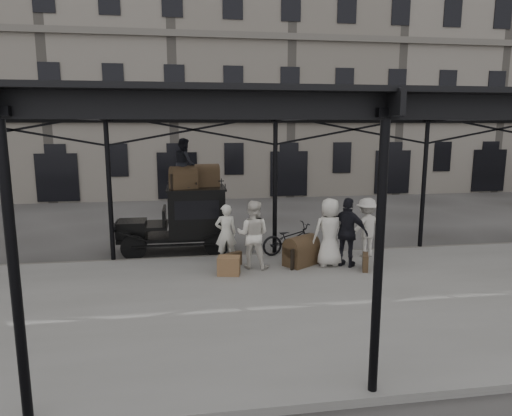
{
  "coord_description": "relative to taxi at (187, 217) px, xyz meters",
  "views": [
    {
      "loc": [
        -2.77,
        -11.88,
        4.18
      ],
      "look_at": [
        -0.67,
        1.6,
        1.7
      ],
      "focal_mm": 32.0,
      "sensor_mm": 36.0,
      "label": 1
    }
  ],
  "objects": [
    {
      "name": "taxi",
      "position": [
        0.0,
        0.0,
        0.0
      ],
      "size": [
        3.65,
        1.55,
        2.18
      ],
      "color": "black",
      "rests_on": "ground"
    },
    {
      "name": "steamer_trunk_roof_near",
      "position": [
        -0.08,
        -0.25,
        1.28
      ],
      "size": [
        0.94,
        0.74,
        0.6
      ],
      "primitive_type": null,
      "rotation": [
        0.0,
        0.0,
        0.33
      ],
      "color": "#3F2C1D",
      "rests_on": "taxi"
    },
    {
      "name": "bicycle",
      "position": [
        3.22,
        -1.27,
        -0.56
      ],
      "size": [
        1.98,
        1.02,
        0.99
      ],
      "primitive_type": "imported",
      "rotation": [
        0.0,
        0.0,
        1.77
      ],
      "color": "black",
      "rests_on": "platform"
    },
    {
      "name": "porter_roof",
      "position": [
        -0.03,
        -0.1,
        1.78
      ],
      "size": [
        0.78,
        0.91,
        1.6
      ],
      "primitive_type": "imported",
      "rotation": [
        0.0,
        0.0,
        1.83
      ],
      "color": "black",
      "rests_on": "taxi"
    },
    {
      "name": "platform",
      "position": [
        2.75,
        -5.07,
        -1.13
      ],
      "size": [
        28.0,
        8.0,
        0.15
      ],
      "primitive_type": "cube",
      "color": "slate",
      "rests_on": "ground"
    },
    {
      "name": "steamer_trunk_roof_far",
      "position": [
        0.67,
        0.2,
        1.29
      ],
      "size": [
        0.9,
        0.61,
        0.62
      ],
      "primitive_type": null,
      "rotation": [
        0.0,
        0.0,
        0.11
      ],
      "color": "#3F2C1D",
      "rests_on": "taxi"
    },
    {
      "name": "porter_official",
      "position": [
        4.54,
        -2.79,
        -0.05
      ],
      "size": [
        1.22,
        1.13,
        2.01
      ],
      "primitive_type": "imported",
      "rotation": [
        0.0,
        0.0,
        2.45
      ],
      "color": "black",
      "rests_on": "platform"
    },
    {
      "name": "porter_right",
      "position": [
        5.49,
        -1.88,
        -0.13
      ],
      "size": [
        1.32,
        0.94,
        1.84
      ],
      "primitive_type": "imported",
      "rotation": [
        0.0,
        0.0,
        3.38
      ],
      "color": "beige",
      "rests_on": "platform"
    },
    {
      "name": "steamer_trunk_platform",
      "position": [
        3.27,
        -2.44,
        -0.69
      ],
      "size": [
        1.16,
        1.06,
        0.73
      ],
      "primitive_type": null,
      "rotation": [
        0.0,
        0.0,
        0.6
      ],
      "color": "#3F2C1D",
      "rests_on": "platform"
    },
    {
      "name": "suitcase_upright",
      "position": [
        4.95,
        -3.18,
        -0.83
      ],
      "size": [
        0.35,
        0.61,
        0.45
      ],
      "primitive_type": "cube",
      "rotation": [
        0.0,
        0.0,
        -0.36
      ],
      "color": "#3F2C1D",
      "rests_on": "platform"
    },
    {
      "name": "suitcase_flat",
      "position": [
        1.27,
        -2.26,
        -0.85
      ],
      "size": [
        0.59,
        0.45,
        0.4
      ],
      "primitive_type": "cube",
      "rotation": [
        0.0,
        0.0,
        0.57
      ],
      "color": "#3F2C1D",
      "rests_on": "platform"
    },
    {
      "name": "porter_centre",
      "position": [
        4.06,
        -2.62,
        -0.06
      ],
      "size": [
        1.0,
        0.68,
        1.98
      ],
      "primitive_type": "imported",
      "rotation": [
        0.0,
        0.0,
        3.19
      ],
      "color": "beige",
      "rests_on": "platform"
    },
    {
      "name": "porter_midleft",
      "position": [
        1.84,
        -2.48,
        -0.08
      ],
      "size": [
        1.15,
        1.03,
        1.95
      ],
      "primitive_type": "imported",
      "rotation": [
        0.0,
        0.0,
        2.78
      ],
      "color": "silver",
      "rests_on": "platform"
    },
    {
      "name": "building_frontage",
      "position": [
        2.75,
        14.93,
        5.8
      ],
      "size": [
        64.0,
        8.0,
        14.0
      ],
      "primitive_type": "cube",
      "color": "slate",
      "rests_on": "ground"
    },
    {
      "name": "wicker_hamper",
      "position": [
        1.09,
        -3.0,
        -0.8
      ],
      "size": [
        0.68,
        0.56,
        0.5
      ],
      "primitive_type": "cube",
      "rotation": [
        0.0,
        0.0,
        -0.21
      ],
      "color": "#8D6341",
      "rests_on": "platform"
    },
    {
      "name": "porter_left",
      "position": [
        1.12,
        -1.82,
        -0.18
      ],
      "size": [
        0.65,
        0.44,
        1.75
      ],
      "primitive_type": "imported",
      "rotation": [
        0.0,
        0.0,
        3.18
      ],
      "color": "beige",
      "rests_on": "platform"
    },
    {
      "name": "canopy",
      "position": [
        2.75,
        -4.79,
        3.39
      ],
      "size": [
        22.5,
        9.0,
        4.74
      ],
      "color": "black",
      "rests_on": "ground"
    },
    {
      "name": "ground",
      "position": [
        2.75,
        -3.07,
        -1.2
      ],
      "size": [
        120.0,
        120.0,
        0.0
      ],
      "primitive_type": "plane",
      "color": "#383533",
      "rests_on": "ground"
    }
  ]
}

